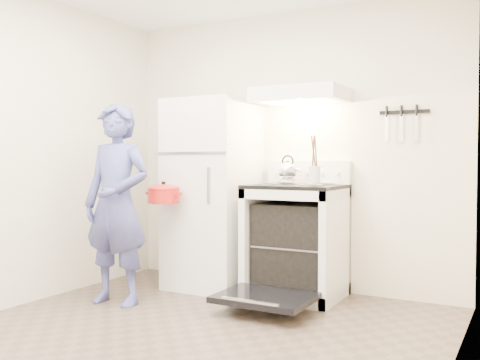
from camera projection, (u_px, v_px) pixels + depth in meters
The scene contains 15 objects.
floor at pixel (170, 344), 3.35m from camera, with size 3.60×3.60×0.00m, color brown.
back_wall at pixel (287, 150), 4.88m from camera, with size 3.20×0.02×2.50m, color beige.
refrigerator at pixel (213, 194), 4.87m from camera, with size 0.70×0.70×1.70m, color white.
stove_body at pixel (296, 243), 4.51m from camera, with size 0.76×0.65×0.92m, color white.
cooktop at pixel (296, 187), 4.50m from camera, with size 0.76×0.65×0.03m, color black.
backsplash at pixel (309, 172), 4.74m from camera, with size 0.76×0.07×0.20m, color white.
oven_door at pixel (265, 298), 4.01m from camera, with size 0.70×0.54×0.04m, color black.
oven_rack at pixel (296, 245), 4.52m from camera, with size 0.60×0.52×0.01m, color gray.
range_hood at pixel (300, 95), 4.54m from camera, with size 0.76×0.50×0.12m, color white.
knife_strip at pixel (404, 112), 4.35m from camera, with size 0.40×0.02×0.03m, color black.
pizza_stone at pixel (301, 245), 4.43m from camera, with size 0.36×0.36×0.02m, color #987658.
tea_kettle at pixel (288, 170), 4.61m from camera, with size 0.21×0.17×0.25m, color silver, non-canonical shape.
utensil_jar at pixel (314, 175), 4.14m from camera, with size 0.09×0.09×0.13m, color silver.
person at pixel (117, 204), 4.29m from camera, with size 0.59×0.39×1.61m, color navy.
dutch_oven at pixel (164, 196), 4.51m from camera, with size 0.34×0.27×0.22m, color red, non-canonical shape.
Camera 1 is at (1.97, -2.69, 1.15)m, focal length 40.00 mm.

